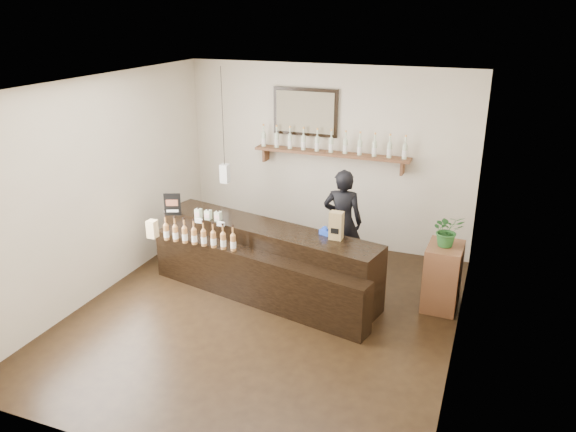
# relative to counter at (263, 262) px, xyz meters

# --- Properties ---
(ground) EXTENTS (5.00, 5.00, 0.00)m
(ground) POSITION_rel_counter_xyz_m (0.26, -0.58, -0.42)
(ground) COLOR black
(ground) RESTS_ON ground
(room_shell) EXTENTS (5.00, 5.00, 5.00)m
(room_shell) POSITION_rel_counter_xyz_m (0.26, -0.58, 1.28)
(room_shell) COLOR beige
(room_shell) RESTS_ON ground
(back_wall_decor) EXTENTS (2.66, 0.96, 1.69)m
(back_wall_decor) POSITION_rel_counter_xyz_m (0.10, 1.79, 1.34)
(back_wall_decor) COLOR brown
(back_wall_decor) RESTS_ON ground
(counter) EXTENTS (3.23, 1.52, 1.04)m
(counter) POSITION_rel_counter_xyz_m (0.00, 0.00, 0.00)
(counter) COLOR black
(counter) RESTS_ON ground
(promo_sign) EXTENTS (0.21, 0.11, 0.31)m
(promo_sign) POSITION_rel_counter_xyz_m (-1.35, 0.03, 0.63)
(promo_sign) COLOR black
(promo_sign) RESTS_ON counter
(paper_bag) EXTENTS (0.16, 0.13, 0.35)m
(paper_bag) POSITION_rel_counter_xyz_m (0.97, 0.03, 0.65)
(paper_bag) COLOR olive
(paper_bag) RESTS_ON counter
(tape_dispenser) EXTENTS (0.15, 0.10, 0.12)m
(tape_dispenser) POSITION_rel_counter_xyz_m (0.81, 0.10, 0.52)
(tape_dispenser) COLOR blue
(tape_dispenser) RESTS_ON counter
(side_cabinet) EXTENTS (0.44, 0.59, 0.84)m
(side_cabinet) POSITION_rel_counter_xyz_m (2.26, 0.43, -0.00)
(side_cabinet) COLOR brown
(side_cabinet) RESTS_ON ground
(potted_plant) EXTENTS (0.47, 0.44, 0.41)m
(potted_plant) POSITION_rel_counter_xyz_m (2.26, 0.43, 0.62)
(potted_plant) COLOR #245923
(potted_plant) RESTS_ON side_cabinet
(shopkeeper) EXTENTS (0.66, 0.47, 1.71)m
(shopkeeper) POSITION_rel_counter_xyz_m (0.80, 0.97, 0.43)
(shopkeeper) COLOR black
(shopkeeper) RESTS_ON ground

